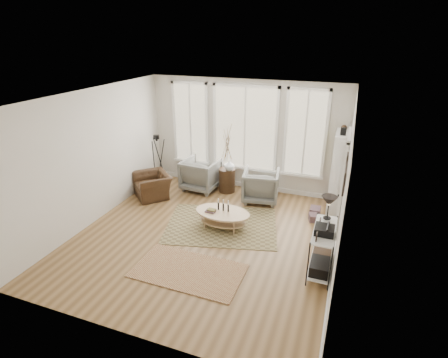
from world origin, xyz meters
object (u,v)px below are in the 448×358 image
at_px(armchair_left, 201,174).
at_px(armchair_right, 261,186).
at_px(side_table, 227,161).
at_px(bookcase, 338,172).
at_px(low_shelf, 323,245).
at_px(coffee_table, 222,215).
at_px(accent_chair, 152,185).

relative_size(armchair_left, armchair_right, 1.05).
bearing_deg(side_table, bookcase, -1.19).
distance_m(low_shelf, coffee_table, 2.32).
height_order(coffee_table, armchair_right, armchair_right).
height_order(bookcase, armchair_right, bookcase).
height_order(armchair_left, side_table, side_table).
bearing_deg(low_shelf, side_table, 136.48).
distance_m(armchair_right, accent_chair, 2.79).
height_order(side_table, accent_chair, side_table).
relative_size(bookcase, accent_chair, 2.20).
bearing_deg(low_shelf, coffee_table, 160.52).
bearing_deg(side_table, low_shelf, -43.52).
bearing_deg(coffee_table, armchair_left, 125.89).
relative_size(low_shelf, coffee_table, 1.05).
xyz_separation_m(coffee_table, accent_chair, (-2.25, 0.86, 0.00)).
bearing_deg(armchair_left, armchair_right, -179.96).
relative_size(low_shelf, side_table, 0.72).
bearing_deg(accent_chair, bookcase, 53.63).
bearing_deg(armchair_left, side_table, -168.37).
bearing_deg(accent_chair, low_shelf, 22.18).
xyz_separation_m(armchair_left, armchair_right, (1.69, -0.13, -0.02)).
relative_size(side_table, accent_chair, 1.92).
relative_size(armchair_right, side_table, 0.49).
relative_size(low_shelf, accent_chair, 1.39).
height_order(bookcase, accent_chair, bookcase).
bearing_deg(low_shelf, accent_chair, 159.76).
relative_size(bookcase, armchair_left, 2.21).
relative_size(armchair_left, side_table, 0.52).
bearing_deg(coffee_table, armchair_right, 74.42).
distance_m(bookcase, armchair_right, 1.88).
xyz_separation_m(coffee_table, armchair_left, (-1.24, 1.72, 0.12)).
relative_size(coffee_table, accent_chair, 1.32).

